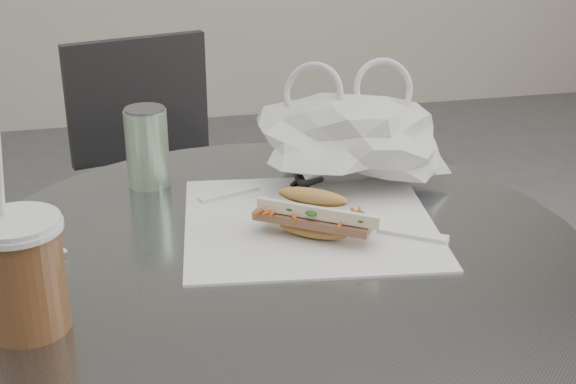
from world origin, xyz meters
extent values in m
cylinder|color=slate|center=(0.00, 0.20, 0.73)|extent=(0.76, 0.76, 0.02)
cylinder|color=#2B2B2E|center=(-0.07, 0.99, 0.01)|extent=(0.37, 0.37, 0.02)
cylinder|color=#2B2B2E|center=(-0.07, 0.99, 0.25)|extent=(0.07, 0.07, 0.49)
cylinder|color=#2B2B2E|center=(-0.07, 0.99, 0.49)|extent=(0.42, 0.42, 0.02)
cube|color=#2B2B2E|center=(-0.12, 1.18, 0.65)|extent=(0.33, 0.11, 0.28)
cube|color=white|center=(0.06, 0.26, 0.74)|extent=(0.35, 0.33, 0.00)
ellipsoid|color=#C38249|center=(0.05, 0.22, 0.75)|extent=(0.18, 0.15, 0.02)
cube|color=brown|center=(0.05, 0.22, 0.77)|extent=(0.14, 0.12, 0.01)
ellipsoid|color=#C38249|center=(0.05, 0.23, 0.79)|extent=(0.18, 0.15, 0.03)
cylinder|color=brown|center=(-0.27, 0.09, 0.79)|extent=(0.08, 0.08, 0.11)
cylinder|color=silver|center=(-0.27, 0.09, 0.85)|extent=(0.09, 0.09, 0.01)
cylinder|color=white|center=(-0.28, 0.10, 0.89)|extent=(0.03, 0.06, 0.20)
cylinder|color=black|center=(0.08, 0.37, 0.76)|extent=(0.05, 0.04, 0.05)
cylinder|color=black|center=(0.14, 0.40, 0.76)|extent=(0.05, 0.04, 0.05)
cube|color=black|center=(0.11, 0.39, 0.76)|extent=(0.02, 0.01, 0.00)
cube|color=white|center=(-0.31, 0.26, 0.74)|extent=(0.12, 0.12, 0.01)
cube|color=white|center=(-0.31, 0.26, 0.75)|extent=(0.13, 0.13, 0.00)
cylinder|color=#619D5C|center=(-0.13, 0.44, 0.79)|extent=(0.06, 0.06, 0.11)
cylinder|color=slate|center=(-0.13, 0.44, 0.85)|extent=(0.06, 0.06, 0.00)
camera|label=1|loc=(-0.17, -0.63, 1.18)|focal=50.00mm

